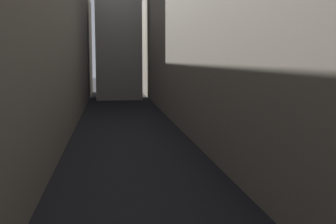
{
  "coord_description": "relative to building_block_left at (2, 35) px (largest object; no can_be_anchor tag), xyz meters",
  "views": [
    {
      "loc": [
        -1.8,
        3.85,
        7.29
      ],
      "look_at": [
        0.0,
        17.29,
        5.67
      ],
      "focal_mm": 46.83,
      "sensor_mm": 36.0,
      "label": 1
    }
  ],
  "objects": [
    {
      "name": "building_block_right",
      "position": [
        22.92,
        0.0,
        0.09
      ],
      "size": [
        10.1,
        108.0,
        19.7
      ],
      "primitive_type": "cube",
      "color": "gray",
      "rests_on": "ground"
    },
    {
      "name": "ground_plane",
      "position": [
        12.37,
        -2.0,
        -9.76
      ],
      "size": [
        264.0,
        264.0,
        0.0
      ],
      "primitive_type": "plane",
      "color": "black"
    },
    {
      "name": "building_block_left",
      "position": [
        0.0,
        0.0,
        0.0
      ],
      "size": [
        13.74,
        108.0,
        19.53
      ],
      "primitive_type": "cube",
      "color": "#60594F",
      "rests_on": "ground"
    }
  ]
}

